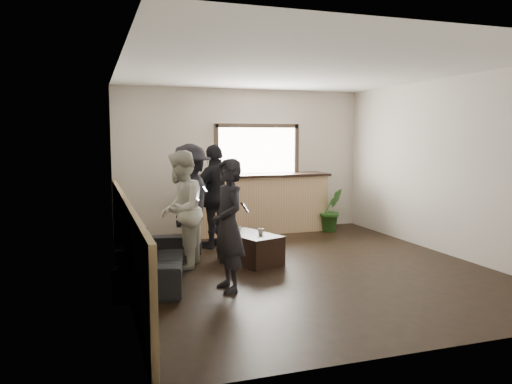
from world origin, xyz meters
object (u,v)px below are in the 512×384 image
object	(u,v)px
potted_plant	(332,210)
person_c	(190,200)
bar_counter	(261,200)
cup_b	(261,231)
coffee_table	(250,248)
person_a	(228,225)
person_b	(181,210)
person_d	(216,196)
cup_a	(237,230)
sofa	(153,258)

from	to	relation	value
potted_plant	person_c	xyz separation A→B (m)	(-3.06, -1.19, 0.45)
bar_counter	cup_b	size ratio (longest dim) A/B	29.21
person_c	coffee_table	bearing A→B (deg)	74.54
person_a	person_b	size ratio (longest dim) A/B	0.96
person_c	person_d	distance (m)	0.72
cup_a	person_c	xyz separation A→B (m)	(-0.59, 0.56, 0.40)
coffee_table	person_b	distance (m)	1.21
person_a	person_b	bearing A→B (deg)	-169.92
sofa	coffee_table	xyz separation A→B (m)	(1.49, 0.48, -0.07)
person_b	cup_b	bearing A→B (deg)	109.51
sofa	coffee_table	distance (m)	1.57
person_a	person_c	xyz separation A→B (m)	(-0.09, 1.89, 0.08)
person_c	person_d	size ratio (longest dim) A/B	1.01
coffee_table	cup_b	world-z (taller)	cup_b
potted_plant	person_a	distance (m)	4.30
coffee_table	person_b	world-z (taller)	person_b
bar_counter	person_a	distance (m)	3.81
bar_counter	coffee_table	distance (m)	2.46
person_c	person_d	world-z (taller)	person_c
coffee_table	person_d	distance (m)	1.35
potted_plant	person_c	size ratio (longest dim) A/B	0.49
sofa	cup_b	size ratio (longest dim) A/B	21.33
sofa	person_c	bearing A→B (deg)	-21.11
coffee_table	sofa	bearing A→B (deg)	-162.21
bar_counter	cup_a	bearing A→B (deg)	-117.80
sofa	person_b	xyz separation A→B (m)	(0.45, 0.47, 0.55)
person_b	person_d	size ratio (longest dim) A/B	0.96
potted_plant	cup_a	bearing A→B (deg)	-144.68
cup_b	potted_plant	bearing A→B (deg)	42.04
cup_b	person_c	xyz separation A→B (m)	(-0.90, 0.76, 0.41)
sofa	coffee_table	world-z (taller)	sofa
potted_plant	person_b	xyz separation A→B (m)	(-3.33, -1.87, 0.41)
sofa	person_d	size ratio (longest dim) A/B	1.13
coffee_table	cup_b	xyz separation A→B (m)	(0.13, -0.09, 0.26)
coffee_table	potted_plant	xyz separation A→B (m)	(2.29, 1.86, 0.21)
coffee_table	cup_a	world-z (taller)	cup_a
coffee_table	cup_a	bearing A→B (deg)	150.06
sofa	person_a	distance (m)	1.22
sofa	coffee_table	bearing A→B (deg)	-61.09
cup_a	person_b	distance (m)	0.94
cup_a	person_c	world-z (taller)	person_c
bar_counter	cup_a	xyz separation A→B (m)	(-1.12, -2.12, -0.16)
cup_b	person_d	world-z (taller)	person_d
potted_plant	person_b	world-z (taller)	person_b
cup_a	person_b	bearing A→B (deg)	-172.32
cup_a	cup_b	bearing A→B (deg)	-32.09
person_d	person_b	bearing A→B (deg)	29.55
person_b	person_d	distance (m)	1.42
bar_counter	person_a	size ratio (longest dim) A/B	1.68
bar_counter	person_a	world-z (taller)	bar_counter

